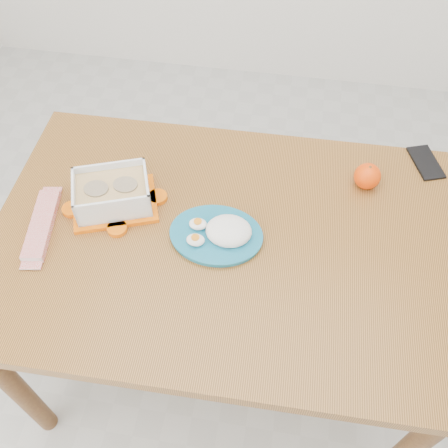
% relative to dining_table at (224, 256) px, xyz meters
% --- Properties ---
extents(ground, '(3.50, 3.50, 0.00)m').
position_rel_dining_table_xyz_m(ground, '(0.03, 0.02, -0.66)').
color(ground, '#B7B7B2').
rests_on(ground, ground).
extents(dining_table, '(1.28, 0.87, 0.75)m').
position_rel_dining_table_xyz_m(dining_table, '(0.00, 0.00, 0.00)').
color(dining_table, '#A1672D').
rests_on(dining_table, ground).
extents(food_container, '(0.28, 0.24, 0.10)m').
position_rel_dining_table_xyz_m(food_container, '(-0.32, 0.06, 0.14)').
color(food_container, '#F96707').
rests_on(food_container, dining_table).
extents(orange_fruit, '(0.08, 0.08, 0.08)m').
position_rel_dining_table_xyz_m(orange_fruit, '(0.37, 0.25, 0.13)').
color(orange_fruit, '#FF4E05').
rests_on(orange_fruit, dining_table).
extents(rice_plate, '(0.25, 0.25, 0.07)m').
position_rel_dining_table_xyz_m(rice_plate, '(-0.01, -0.00, 0.11)').
color(rice_plate, '#196E8D').
rests_on(rice_plate, dining_table).
extents(candy_bar, '(0.09, 0.24, 0.02)m').
position_rel_dining_table_xyz_m(candy_bar, '(-0.50, -0.05, 0.10)').
color(candy_bar, red).
rests_on(candy_bar, dining_table).
extents(smartphone, '(0.11, 0.15, 0.01)m').
position_rel_dining_table_xyz_m(smartphone, '(0.56, 0.37, 0.10)').
color(smartphone, black).
rests_on(smartphone, dining_table).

